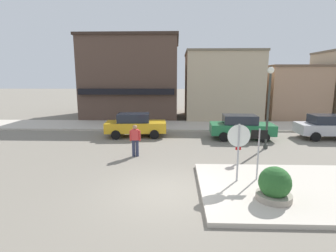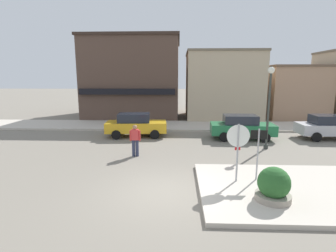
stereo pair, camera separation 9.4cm
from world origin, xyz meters
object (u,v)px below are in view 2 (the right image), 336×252
(planter, at_px, (273,188))
(pedestrian_crossing_near, at_px, (135,140))
(one_way_sign, at_px, (258,149))
(parked_car_nearest, at_px, (136,125))
(parked_car_second, at_px, (242,127))
(parked_car_third, at_px, (330,127))
(lamp_post, at_px, (269,96))
(stop_sign, at_px, (238,145))

(planter, height_order, pedestrian_crossing_near, pedestrian_crossing_near)
(one_way_sign, xyz_separation_m, parked_car_nearest, (-5.82, 7.73, -0.52))
(pedestrian_crossing_near, bearing_deg, parked_car_second, 32.77)
(one_way_sign, xyz_separation_m, pedestrian_crossing_near, (-5.12, 3.23, -0.46))
(parked_car_third, xyz_separation_m, pedestrian_crossing_near, (-11.92, -4.24, 0.06))
(pedestrian_crossing_near, bearing_deg, lamp_post, 13.54)
(parked_car_second, relative_size, parked_car_third, 1.01)
(stop_sign, bearing_deg, planter, -61.35)
(stop_sign, xyz_separation_m, pedestrian_crossing_near, (-4.33, 3.41, -0.65))
(parked_car_second, bearing_deg, one_way_sign, -98.81)
(stop_sign, relative_size, pedestrian_crossing_near, 1.43)
(one_way_sign, bearing_deg, parked_car_third, 47.70)
(one_way_sign, relative_size, parked_car_nearest, 0.51)
(planter, distance_m, parked_car_third, 11.39)
(planter, relative_size, pedestrian_crossing_near, 0.76)
(one_way_sign, relative_size, parked_car_third, 0.52)
(planter, relative_size, parked_car_nearest, 0.30)
(stop_sign, xyz_separation_m, parked_car_second, (1.91, 7.42, -0.71))
(one_way_sign, xyz_separation_m, parked_car_third, (6.80, 7.48, -0.52))
(pedestrian_crossing_near, bearing_deg, planter, -43.62)
(planter, xyz_separation_m, parked_car_second, (1.09, 8.93, 0.25))
(pedestrian_crossing_near, bearing_deg, stop_sign, -38.19)
(planter, height_order, parked_car_nearest, parked_car_nearest)
(parked_car_nearest, distance_m, parked_car_second, 6.96)
(one_way_sign, distance_m, parked_car_nearest, 9.69)
(one_way_sign, bearing_deg, parked_car_nearest, 126.96)
(stop_sign, relative_size, lamp_post, 0.51)
(planter, bearing_deg, parked_car_third, 53.53)
(stop_sign, height_order, lamp_post, lamp_post)
(parked_car_second, bearing_deg, lamp_post, -70.16)
(parked_car_third, bearing_deg, parked_car_second, -177.70)
(lamp_post, bearing_deg, parked_car_nearest, 160.20)
(parked_car_third, bearing_deg, parked_car_nearest, 178.83)
(lamp_post, bearing_deg, one_way_sign, -111.64)
(planter, bearing_deg, one_way_sign, 91.23)
(planter, bearing_deg, stop_sign, 118.65)
(one_way_sign, xyz_separation_m, planter, (0.04, -1.68, -0.77))
(stop_sign, height_order, planter, stop_sign)
(parked_car_second, xyz_separation_m, parked_car_third, (5.68, 0.23, 0.00))
(parked_car_second, distance_m, pedestrian_crossing_near, 7.42)
(lamp_post, bearing_deg, planter, -106.20)
(parked_car_second, bearing_deg, parked_car_nearest, 175.99)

